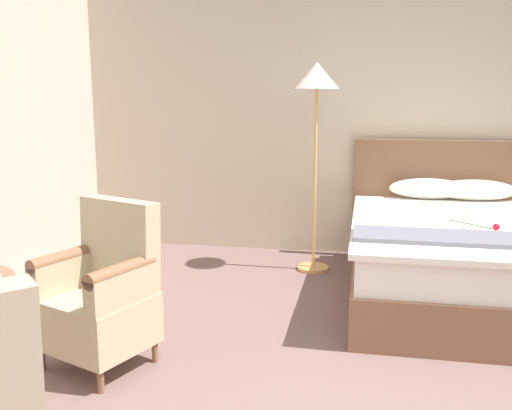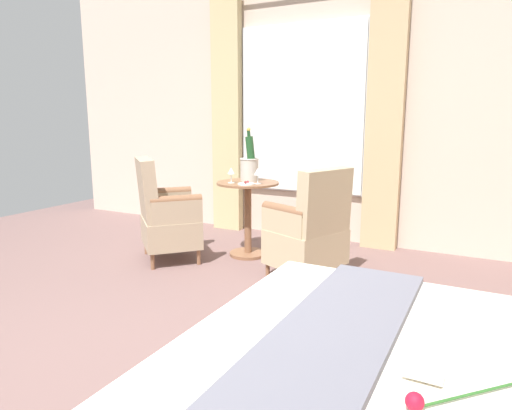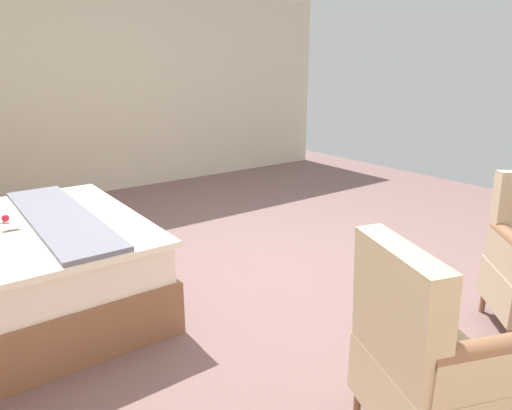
% 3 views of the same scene
% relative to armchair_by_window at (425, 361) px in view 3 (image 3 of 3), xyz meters
% --- Properties ---
extents(ground_plane, '(7.99, 7.99, 0.00)m').
position_rel_armchair_by_window_xyz_m(ground_plane, '(1.85, -0.61, -0.42)').
color(ground_plane, '#745855').
extents(wall_far_side, '(0.12, 6.61, 2.96)m').
position_rel_armchair_by_window_xyz_m(wall_far_side, '(5.09, -0.61, 1.06)').
color(wall_far_side, beige).
rests_on(wall_far_side, ground).
extents(armchair_by_window, '(0.70, 0.68, 0.95)m').
position_rel_armchair_by_window_xyz_m(armchair_by_window, '(0.00, 0.00, 0.00)').
color(armchair_by_window, brown).
rests_on(armchair_by_window, ground).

